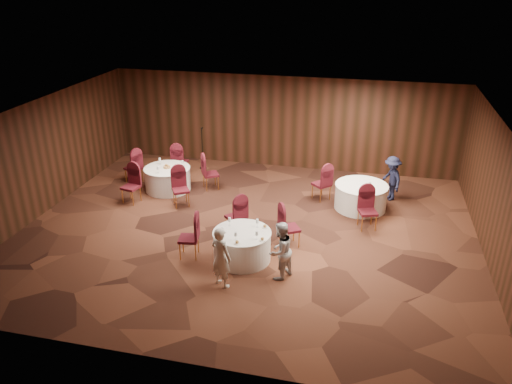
% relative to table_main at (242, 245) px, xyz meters
% --- Properties ---
extents(ground, '(12.00, 12.00, 0.00)m').
position_rel_table_main_xyz_m(ground, '(-0.22, 1.37, -0.38)').
color(ground, black).
rests_on(ground, ground).
extents(room_shell, '(12.00, 12.00, 12.00)m').
position_rel_table_main_xyz_m(room_shell, '(-0.22, 1.37, 1.59)').
color(room_shell, silver).
rests_on(room_shell, ground).
extents(table_main, '(1.41, 1.41, 0.74)m').
position_rel_table_main_xyz_m(table_main, '(0.00, 0.00, 0.00)').
color(table_main, white).
rests_on(table_main, ground).
extents(table_left, '(1.45, 1.45, 0.74)m').
position_rel_table_main_xyz_m(table_left, '(-3.35, 3.49, 0.00)').
color(table_left, white).
rests_on(table_left, ground).
extents(table_right, '(1.53, 1.53, 0.74)m').
position_rel_table_main_xyz_m(table_right, '(2.67, 3.53, -0.00)').
color(table_right, white).
rests_on(table_right, ground).
extents(chairs_main, '(2.96, 2.04, 1.00)m').
position_rel_table_main_xyz_m(chairs_main, '(-0.26, 0.65, 0.12)').
color(chairs_main, '#450D1A').
rests_on(chairs_main, ground).
extents(chairs_left, '(3.34, 2.91, 1.00)m').
position_rel_table_main_xyz_m(chairs_left, '(-3.34, 3.45, 0.12)').
color(chairs_left, '#450D1A').
rests_on(chairs_left, ground).
extents(chairs_right, '(2.12, 2.29, 1.00)m').
position_rel_table_main_xyz_m(chairs_right, '(2.18, 3.10, 0.12)').
color(chairs_right, '#450D1A').
rests_on(chairs_right, ground).
extents(tabletop_main, '(1.09, 1.04, 0.22)m').
position_rel_table_main_xyz_m(tabletop_main, '(0.14, -0.11, 0.47)').
color(tabletop_main, silver).
rests_on(tabletop_main, table_main).
extents(tabletop_left, '(0.86, 0.76, 0.22)m').
position_rel_table_main_xyz_m(tabletop_left, '(-3.35, 3.49, 0.45)').
color(tabletop_left, silver).
rests_on(tabletop_left, table_left).
extents(tabletop_right, '(0.08, 0.08, 0.22)m').
position_rel_table_main_xyz_m(tabletop_right, '(2.89, 3.28, 0.52)').
color(tabletop_right, silver).
rests_on(tabletop_right, table_right).
extents(mic_stand, '(0.24, 0.24, 1.48)m').
position_rel_table_main_xyz_m(mic_stand, '(-2.87, 5.50, 0.05)').
color(mic_stand, black).
rests_on(mic_stand, ground).
extents(woman_a, '(0.63, 0.55, 1.45)m').
position_rel_table_main_xyz_m(woman_a, '(-0.16, -1.16, 0.35)').
color(woman_a, silver).
rests_on(woman_a, ground).
extents(woman_b, '(0.79, 0.85, 1.39)m').
position_rel_table_main_xyz_m(woman_b, '(1.03, -0.56, 0.32)').
color(woman_b, silver).
rests_on(woman_b, ground).
extents(man_c, '(0.87, 1.03, 1.38)m').
position_rel_table_main_xyz_m(man_c, '(3.52, 4.36, 0.31)').
color(man_c, black).
rests_on(man_c, ground).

